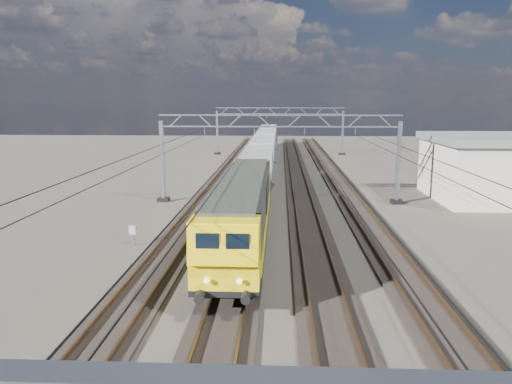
{
  "coord_description": "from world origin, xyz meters",
  "views": [
    {
      "loc": [
        0.03,
        -35.92,
        8.26
      ],
      "look_at": [
        -1.46,
        -4.38,
        2.4
      ],
      "focal_mm": 35.0,
      "sensor_mm": 36.0,
      "label": 1
    }
  ],
  "objects_px": {
    "hopper_wagon_mid": "(263,151)",
    "trackside_cabinet": "(133,230)",
    "catenary_gantry_far": "(280,129)",
    "locomotive": "(243,207)",
    "catenary_gantry_mid": "(279,155)",
    "hopper_wagon_fourth": "(268,135)",
    "hopper_wagon_lead": "(257,167)",
    "hopper_wagon_third": "(266,141)"
  },
  "relations": [
    {
      "from": "catenary_gantry_far",
      "to": "trackside_cabinet",
      "type": "relative_size",
      "value": 16.89
    },
    {
      "from": "hopper_wagon_third",
      "to": "trackside_cabinet",
      "type": "bearing_deg",
      "value": -97.78
    },
    {
      "from": "hopper_wagon_mid",
      "to": "catenary_gantry_mid",
      "type": "bearing_deg",
      "value": -84.11
    },
    {
      "from": "hopper_wagon_lead",
      "to": "hopper_wagon_mid",
      "type": "xyz_separation_m",
      "value": [
        0.0,
        14.2,
        0.0
      ]
    },
    {
      "from": "locomotive",
      "to": "hopper_wagon_mid",
      "type": "xyz_separation_m",
      "value": [
        -0.0,
        31.9,
        -0.09
      ]
    },
    {
      "from": "catenary_gantry_far",
      "to": "hopper_wagon_fourth",
      "type": "distance_m",
      "value": 12.08
    },
    {
      "from": "catenary_gantry_mid",
      "to": "hopper_wagon_mid",
      "type": "distance_m",
      "value": 19.56
    },
    {
      "from": "catenary_gantry_far",
      "to": "hopper_wagon_fourth",
      "type": "bearing_deg",
      "value": 99.63
    },
    {
      "from": "hopper_wagon_lead",
      "to": "catenary_gantry_far",
      "type": "bearing_deg",
      "value": 86.29
    },
    {
      "from": "catenary_gantry_mid",
      "to": "hopper_wagon_lead",
      "type": "bearing_deg",
      "value": 111.08
    },
    {
      "from": "hopper_wagon_lead",
      "to": "trackside_cabinet",
      "type": "height_order",
      "value": "hopper_wagon_lead"
    },
    {
      "from": "hopper_wagon_third",
      "to": "trackside_cabinet",
      "type": "height_order",
      "value": "hopper_wagon_third"
    },
    {
      "from": "catenary_gantry_mid",
      "to": "trackside_cabinet",
      "type": "xyz_separation_m",
      "value": [
        -8.32,
        -12.65,
        -3.01
      ]
    },
    {
      "from": "hopper_wagon_third",
      "to": "hopper_wagon_fourth",
      "type": "height_order",
      "value": "same"
    },
    {
      "from": "hopper_wagon_third",
      "to": "catenary_gantry_far",
      "type": "bearing_deg",
      "value": 50.3
    },
    {
      "from": "hopper_wagon_lead",
      "to": "catenary_gantry_mid",
      "type": "bearing_deg",
      "value": -68.92
    },
    {
      "from": "catenary_gantry_far",
      "to": "catenary_gantry_mid",
      "type": "bearing_deg",
      "value": -90.0
    },
    {
      "from": "hopper_wagon_lead",
      "to": "hopper_wagon_fourth",
      "type": "relative_size",
      "value": 1.0
    },
    {
      "from": "catenary_gantry_mid",
      "to": "hopper_wagon_fourth",
      "type": "bearing_deg",
      "value": 92.4
    },
    {
      "from": "hopper_wagon_fourth",
      "to": "catenary_gantry_mid",
      "type": "bearing_deg",
      "value": -87.6
    },
    {
      "from": "locomotive",
      "to": "hopper_wagon_fourth",
      "type": "distance_m",
      "value": 60.3
    },
    {
      "from": "catenary_gantry_mid",
      "to": "hopper_wagon_third",
      "type": "relative_size",
      "value": 1.53
    },
    {
      "from": "locomotive",
      "to": "catenary_gantry_far",
      "type": "bearing_deg",
      "value": 87.64
    },
    {
      "from": "hopper_wagon_mid",
      "to": "trackside_cabinet",
      "type": "distance_m",
      "value": 32.69
    },
    {
      "from": "hopper_wagon_third",
      "to": "trackside_cabinet",
      "type": "relative_size",
      "value": 11.03
    },
    {
      "from": "hopper_wagon_lead",
      "to": "hopper_wagon_third",
      "type": "height_order",
      "value": "same"
    },
    {
      "from": "catenary_gantry_far",
      "to": "hopper_wagon_mid",
      "type": "bearing_deg",
      "value": -96.87
    },
    {
      "from": "catenary_gantry_mid",
      "to": "locomotive",
      "type": "relative_size",
      "value": 0.94
    },
    {
      "from": "catenary_gantry_far",
      "to": "locomotive",
      "type": "distance_m",
      "value": 48.57
    },
    {
      "from": "catenary_gantry_far",
      "to": "trackside_cabinet",
      "type": "height_order",
      "value": "catenary_gantry_far"
    },
    {
      "from": "hopper_wagon_mid",
      "to": "trackside_cabinet",
      "type": "bearing_deg",
      "value": -101.15
    },
    {
      "from": "hopper_wagon_lead",
      "to": "hopper_wagon_third",
      "type": "bearing_deg",
      "value": 90.0
    },
    {
      "from": "locomotive",
      "to": "hopper_wagon_third",
      "type": "xyz_separation_m",
      "value": [
        -0.0,
        46.1,
        -0.09
      ]
    },
    {
      "from": "hopper_wagon_fourth",
      "to": "trackside_cabinet",
      "type": "distance_m",
      "value": 60.79
    },
    {
      "from": "catenary_gantry_mid",
      "to": "catenary_gantry_far",
      "type": "height_order",
      "value": "same"
    },
    {
      "from": "catenary_gantry_far",
      "to": "trackside_cabinet",
      "type": "distance_m",
      "value": 49.45
    },
    {
      "from": "trackside_cabinet",
      "to": "locomotive",
      "type": "bearing_deg",
      "value": 4.03
    },
    {
      "from": "catenary_gantry_mid",
      "to": "hopper_wagon_third",
      "type": "xyz_separation_m",
      "value": [
        -2.0,
        33.59,
        -1.67
      ]
    },
    {
      "from": "hopper_wagon_lead",
      "to": "hopper_wagon_mid",
      "type": "distance_m",
      "value": 14.2
    },
    {
      "from": "hopper_wagon_mid",
      "to": "hopper_wagon_fourth",
      "type": "bearing_deg",
      "value": 90.0
    },
    {
      "from": "hopper_wagon_lead",
      "to": "trackside_cabinet",
      "type": "bearing_deg",
      "value": -109.49
    },
    {
      "from": "locomotive",
      "to": "trackside_cabinet",
      "type": "relative_size",
      "value": 17.9
    }
  ]
}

